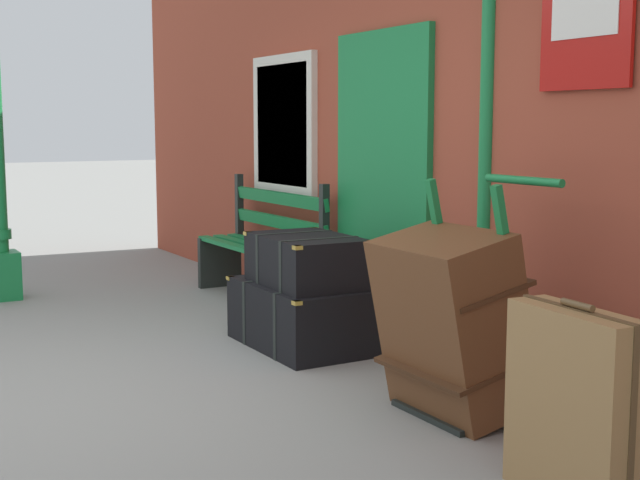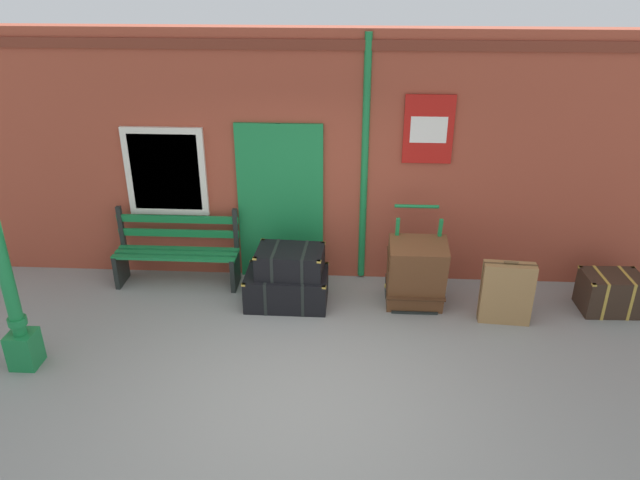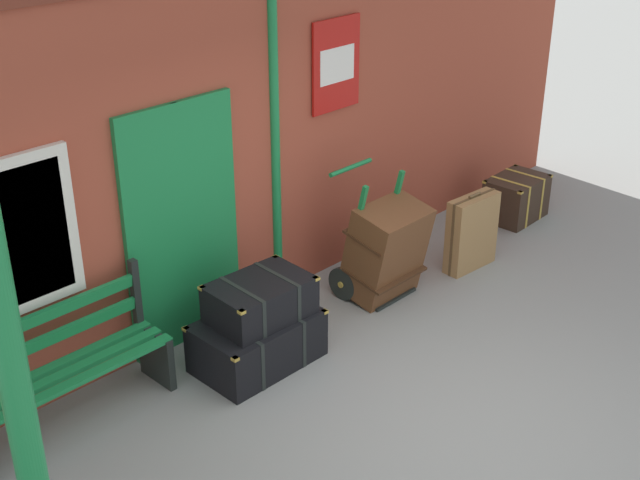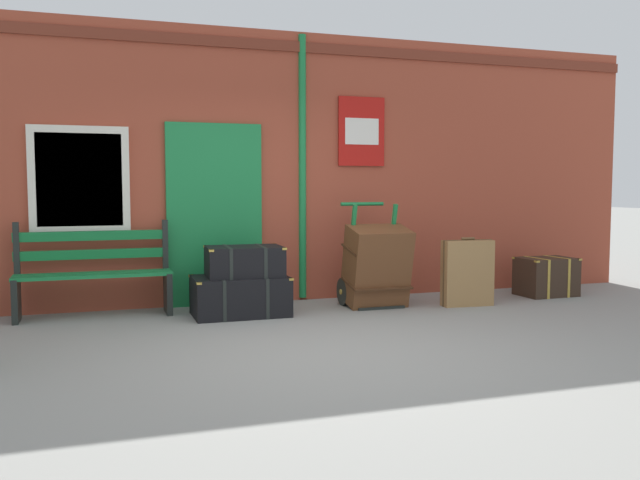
# 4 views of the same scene
# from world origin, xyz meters

# --- Properties ---
(ground_plane) EXTENTS (60.00, 60.00, 0.00)m
(ground_plane) POSITION_xyz_m (0.00, 0.00, 0.00)
(ground_plane) COLOR gray
(brick_facade) EXTENTS (10.40, 0.35, 3.20)m
(brick_facade) POSITION_xyz_m (-0.02, 2.60, 1.60)
(brick_facade) COLOR #9E422D
(brick_facade) RESTS_ON ground
(platform_bench) EXTENTS (1.60, 0.43, 1.01)m
(platform_bench) POSITION_xyz_m (-1.81, 2.16, 0.44)
(platform_bench) COLOR #197A3D
(platform_bench) RESTS_ON ground
(steamer_trunk_base) EXTENTS (1.01, 0.66, 0.43)m
(steamer_trunk_base) POSITION_xyz_m (-0.33, 1.71, 0.21)
(steamer_trunk_base) COLOR black
(steamer_trunk_base) RESTS_ON ground
(steamer_trunk_middle) EXTENTS (0.84, 0.59, 0.33)m
(steamer_trunk_middle) POSITION_xyz_m (-0.28, 1.71, 0.58)
(steamer_trunk_middle) COLOR black
(steamer_trunk_middle) RESTS_ON steamer_trunk_base
(porters_trolley) EXTENTS (0.71, 0.63, 1.19)m
(porters_trolley) POSITION_xyz_m (1.24, 1.86, 0.27)
(porters_trolley) COLOR black
(porters_trolley) RESTS_ON ground
(large_brown_trunk) EXTENTS (0.70, 0.61, 0.95)m
(large_brown_trunk) POSITION_xyz_m (1.24, 1.68, 0.48)
(large_brown_trunk) COLOR brown
(large_brown_trunk) RESTS_ON ground
(suitcase_oxblood) EXTENTS (0.60, 0.23, 0.80)m
(suitcase_oxblood) POSITION_xyz_m (2.28, 1.45, 0.38)
(suitcase_oxblood) COLOR olive
(suitcase_oxblood) RESTS_ON ground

